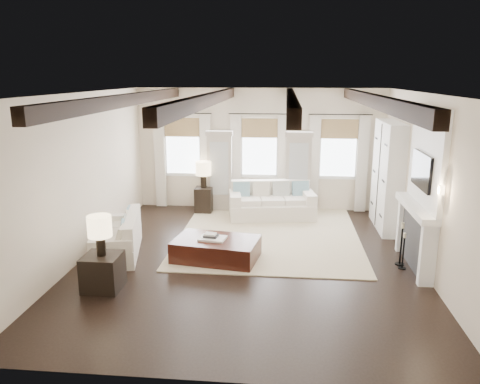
# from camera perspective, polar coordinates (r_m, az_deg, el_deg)

# --- Properties ---
(ground) EXTENTS (7.50, 7.50, 0.00)m
(ground) POSITION_cam_1_polar(r_m,az_deg,el_deg) (9.23, 0.99, -8.33)
(ground) COLOR black
(ground) RESTS_ON ground
(room_shell) EXTENTS (6.54, 7.54, 3.22)m
(room_shell) POSITION_cam_1_polar(r_m,az_deg,el_deg) (9.54, 5.96, 4.17)
(room_shell) COLOR #EFDFC6
(room_shell) RESTS_ON ground
(area_rug) EXTENTS (3.98, 4.67, 0.02)m
(area_rug) POSITION_cam_1_polar(r_m,az_deg,el_deg) (10.71, 3.56, -5.08)
(area_rug) COLOR beige
(area_rug) RESTS_ON ground
(sofa_back) EXTENTS (2.24, 1.27, 0.91)m
(sofa_back) POSITION_cam_1_polar(r_m,az_deg,el_deg) (11.85, 3.86, -1.40)
(sofa_back) COLOR white
(sofa_back) RESTS_ON ground
(sofa_left) EXTENTS (1.23, 1.99, 0.79)m
(sofa_left) POSITION_cam_1_polar(r_m,az_deg,el_deg) (9.77, -14.45, -5.49)
(sofa_left) COLOR white
(sofa_left) RESTS_ON ground
(ottoman) EXTENTS (1.74, 1.24, 0.42)m
(ottoman) POSITION_cam_1_polar(r_m,az_deg,el_deg) (9.21, -2.92, -7.00)
(ottoman) COLOR black
(ottoman) RESTS_ON ground
(tray) EXTENTS (0.55, 0.45, 0.04)m
(tray) POSITION_cam_1_polar(r_m,az_deg,el_deg) (9.13, -3.36, -5.66)
(tray) COLOR white
(tray) RESTS_ON ottoman
(book_lower) EXTENTS (0.29, 0.24, 0.04)m
(book_lower) POSITION_cam_1_polar(r_m,az_deg,el_deg) (9.14, -3.58, -5.37)
(book_lower) COLOR #262628
(book_lower) RESTS_ON tray
(book_upper) EXTENTS (0.24, 0.20, 0.03)m
(book_upper) POSITION_cam_1_polar(r_m,az_deg,el_deg) (9.13, -3.65, -5.15)
(book_upper) COLOR beige
(book_upper) RESTS_ON book_lower
(side_table_front) EXTENTS (0.61, 0.61, 0.61)m
(side_table_front) POSITION_cam_1_polar(r_m,az_deg,el_deg) (8.29, -16.36, -9.34)
(side_table_front) COLOR black
(side_table_front) RESTS_ON ground
(lamp_front) EXTENTS (0.40, 0.40, 0.68)m
(lamp_front) POSITION_cam_1_polar(r_m,az_deg,el_deg) (8.03, -16.74, -4.30)
(lamp_front) COLOR black
(lamp_front) RESTS_ON side_table_front
(side_table_back) EXTENTS (0.44, 0.44, 0.66)m
(side_table_back) POSITION_cam_1_polar(r_m,az_deg,el_deg) (12.32, -4.42, -0.96)
(side_table_back) COLOR black
(side_table_back) RESTS_ON ground
(lamp_back) EXTENTS (0.40, 0.40, 0.69)m
(lamp_back) POSITION_cam_1_polar(r_m,az_deg,el_deg) (12.13, -4.49, 2.68)
(lamp_back) COLOR black
(lamp_back) RESTS_ON side_table_back
(candlestick_near) EXTENTS (0.14, 0.14, 0.70)m
(candlestick_near) POSITION_cam_1_polar(r_m,az_deg,el_deg) (9.26, 19.27, -7.14)
(candlestick_near) COLOR black
(candlestick_near) RESTS_ON ground
(candlestick_far) EXTENTS (0.17, 0.17, 0.84)m
(candlestick_far) POSITION_cam_1_polar(r_m,az_deg,el_deg) (9.42, 19.02, -6.39)
(candlestick_far) COLOR black
(candlestick_far) RESTS_ON ground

